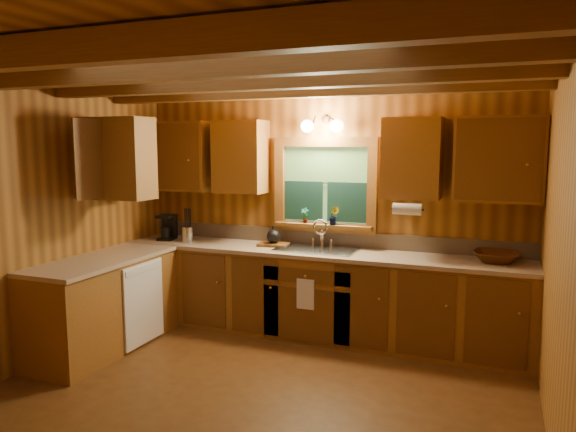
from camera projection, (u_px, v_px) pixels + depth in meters
The scene contains 20 objects.
room at pixel (249, 236), 4.04m from camera, with size 4.20×4.20×4.20m.
ceiling_beams at pixel (247, 72), 3.89m from camera, with size 4.20×2.54×0.18m.
base_cabinets at pixel (260, 298), 5.52m from camera, with size 4.20×2.22×0.86m.
countertop at pixel (261, 254), 5.46m from camera, with size 4.20×2.24×0.04m.
backsplash at pixel (325, 238), 5.82m from camera, with size 4.20×0.02×0.16m, color tan.
dishwasher_panel at pixel (144, 303), 5.32m from camera, with size 0.02×0.60×0.80m, color white.
upper_cabinets at pixel (259, 158), 5.49m from camera, with size 4.19×1.77×0.78m.
window at pixel (325, 187), 5.73m from camera, with size 1.12×0.08×1.00m.
window_sill at pixel (323, 226), 5.74m from camera, with size 1.06×0.14×0.04m, color brown.
wall_sconce at pixel (322, 126), 5.54m from camera, with size 0.45×0.21×0.17m.
paper_towel_roll at pixel (407, 209), 5.11m from camera, with size 0.11×0.11×0.27m, color white.
dish_towel at pixel (305, 294), 5.31m from camera, with size 0.18×0.01×0.30m, color white.
sink at pixel (317, 254), 5.58m from camera, with size 0.82×0.48×0.43m.
coffee_maker at pixel (168, 227), 6.16m from camera, with size 0.16×0.21×0.29m.
utensil_crock at pixel (187, 233), 6.04m from camera, with size 0.13×0.13×0.37m.
cutting_board at pixel (273, 244), 5.80m from camera, with size 0.31×0.22×0.03m, color #5D3614.
teakettle at pixel (273, 236), 5.79m from camera, with size 0.15×0.15×0.18m.
wicker_basket at pixel (496, 257), 4.98m from camera, with size 0.41×0.41×0.10m, color #48230C.
potted_plant_left at pixel (305, 215), 5.80m from camera, with size 0.09×0.06×0.16m, color #5D3614.
potted_plant_right at pixel (334, 216), 5.65m from camera, with size 0.11×0.09×0.20m, color #5D3614.
Camera 1 is at (1.73, -3.60, 1.98)m, focal length 33.91 mm.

